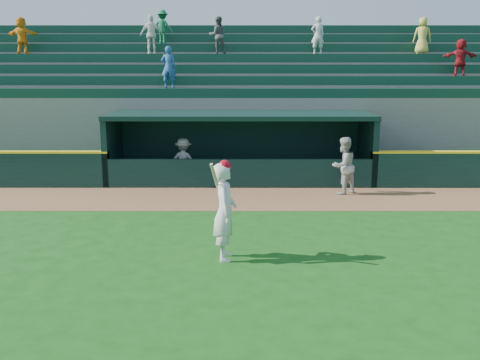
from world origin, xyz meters
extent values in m
plane|color=#154A12|center=(0.00, 0.00, 0.00)|extent=(120.00, 120.00, 0.00)
cube|color=brown|center=(0.00, 4.90, 0.01)|extent=(40.00, 3.00, 0.01)
imported|color=#A5A49F|center=(3.35, 5.57, 0.93)|extent=(1.15, 1.10, 1.87)
imported|color=#9B9B96|center=(-2.00, 7.21, 0.81)|extent=(1.14, 0.79, 1.62)
cube|color=slate|center=(0.00, 7.70, 0.02)|extent=(9.00, 2.60, 0.04)
cube|color=black|center=(-4.60, 7.70, 1.15)|extent=(0.20, 2.60, 2.30)
cube|color=black|center=(4.60, 7.70, 1.15)|extent=(0.20, 2.60, 2.30)
cube|color=black|center=(0.00, 9.00, 1.15)|extent=(9.40, 0.20, 2.30)
cube|color=black|center=(0.00, 7.70, 2.38)|extent=(9.40, 2.80, 0.16)
cube|color=black|center=(0.00, 6.48, 0.50)|extent=(9.00, 0.16, 1.00)
cube|color=brown|center=(0.00, 8.50, 0.25)|extent=(8.40, 0.45, 0.10)
cube|color=slate|center=(0.00, 9.53, 1.46)|extent=(34.00, 0.85, 2.91)
cube|color=#0F3828|center=(0.00, 9.41, 3.09)|extent=(34.00, 0.60, 0.36)
cube|color=slate|center=(0.00, 10.38, 1.68)|extent=(34.00, 0.85, 3.36)
cube|color=#0F3828|center=(0.00, 10.26, 3.54)|extent=(34.00, 0.60, 0.36)
cube|color=slate|center=(0.00, 11.22, 1.91)|extent=(34.00, 0.85, 3.81)
cube|color=#0F3828|center=(0.00, 11.11, 3.99)|extent=(34.00, 0.60, 0.36)
cube|color=slate|center=(0.00, 12.07, 2.13)|extent=(34.00, 0.85, 4.26)
cube|color=#0F3828|center=(0.00, 11.96, 4.44)|extent=(34.00, 0.60, 0.36)
cube|color=slate|center=(0.00, 12.93, 2.35)|extent=(34.00, 0.85, 4.71)
cube|color=#0F3828|center=(0.00, 12.81, 4.89)|extent=(34.00, 0.60, 0.36)
cube|color=slate|center=(0.00, 13.78, 2.58)|extent=(34.00, 0.85, 5.16)
cube|color=#0F3828|center=(0.00, 13.66, 5.34)|extent=(34.00, 0.60, 0.36)
cube|color=slate|center=(0.00, 14.62, 2.80)|extent=(34.00, 0.85, 5.61)
cube|color=#0F3828|center=(0.00, 14.51, 5.79)|extent=(34.00, 0.60, 0.36)
cube|color=slate|center=(0.00, 15.20, 2.80)|extent=(34.50, 0.30, 5.61)
imported|color=white|center=(-3.76, 11.97, 5.42)|extent=(0.97, 0.48, 1.60)
imported|color=maroon|center=(8.75, 10.28, 4.44)|extent=(1.38, 0.55, 1.45)
imported|color=#285495|center=(-2.73, 9.43, 4.06)|extent=(0.61, 0.43, 1.59)
imported|color=#525252|center=(-0.94, 11.97, 5.39)|extent=(0.83, 0.70, 1.54)
imported|color=#186C3F|center=(-3.40, 12.83, 5.79)|extent=(1.04, 0.75, 1.45)
imported|color=gold|center=(7.75, 11.97, 5.38)|extent=(0.82, 0.61, 1.52)
imported|color=orange|center=(-9.26, 11.97, 5.39)|extent=(1.48, 0.72, 1.53)
imported|color=silver|center=(3.30, 11.97, 5.39)|extent=(0.59, 0.42, 1.54)
imported|color=silver|center=(-0.32, -0.49, 1.05)|extent=(0.52, 0.78, 2.10)
sphere|color=#A70915|center=(-0.32, -0.49, 2.03)|extent=(0.27, 0.27, 0.27)
cylinder|color=tan|center=(-0.50, -0.71, 1.80)|extent=(0.23, 0.50, 0.76)
camera|label=1|loc=(0.00, -11.46, 4.06)|focal=40.00mm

